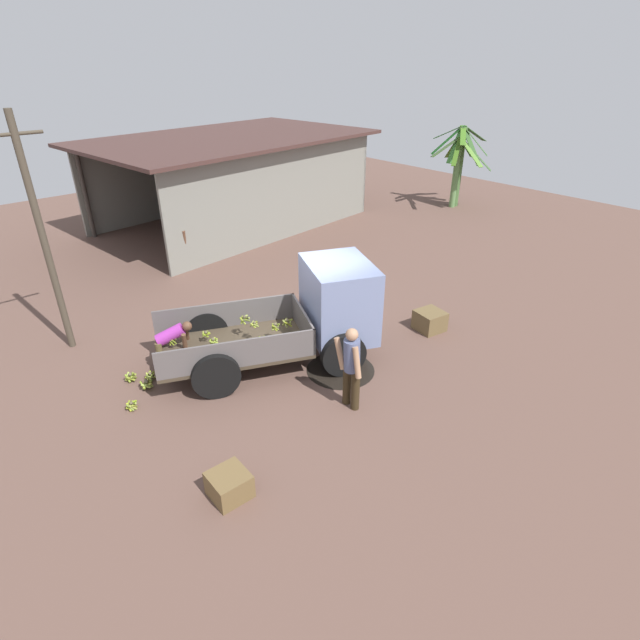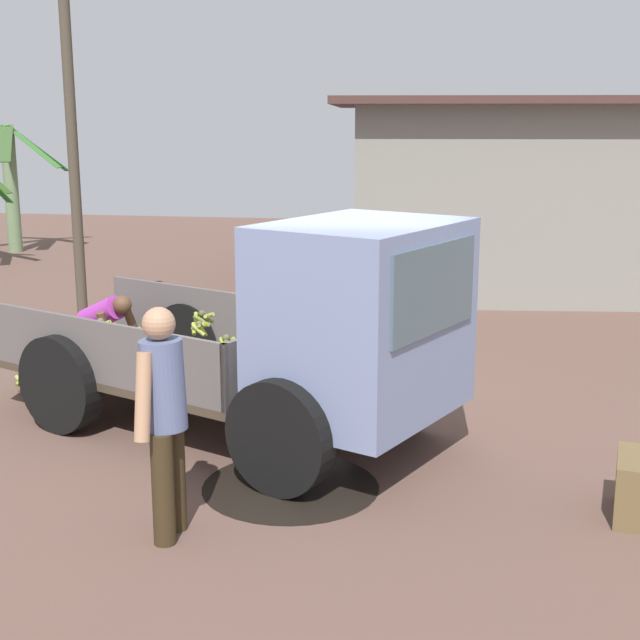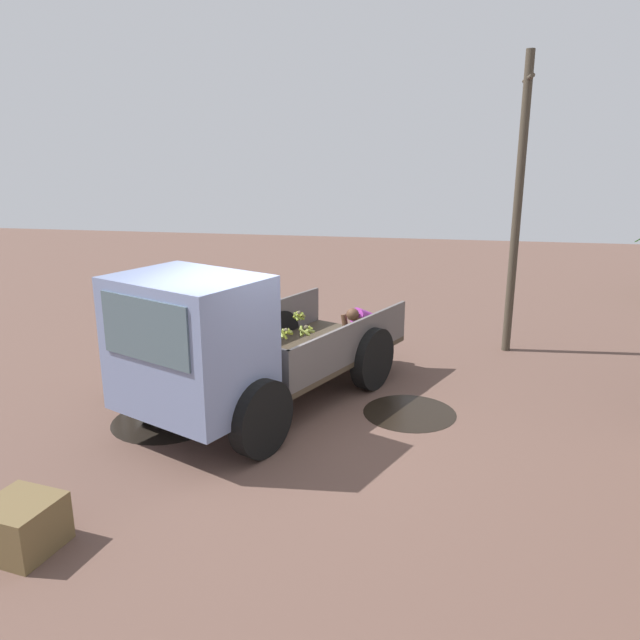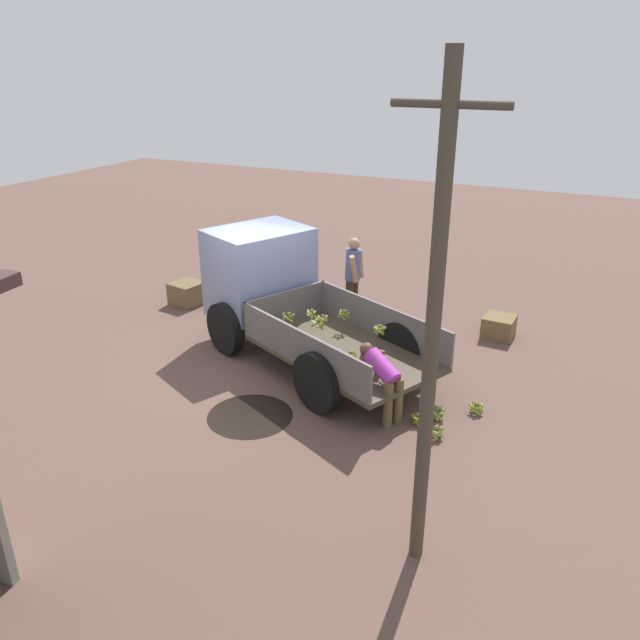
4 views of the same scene
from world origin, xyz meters
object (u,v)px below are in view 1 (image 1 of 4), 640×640
person_bystander_near_shed (183,243)px  person_worker_loading (170,341)px  utility_pole (43,237)px  wooden_crate_1 (430,321)px  banana_bunch_on_ground_3 (131,405)px  cargo_truck (316,311)px  banana_bunch_on_ground_1 (147,384)px  wooden_crate_0 (229,485)px  banana_bunch_on_ground_0 (150,376)px  banana_bunch_on_ground_2 (130,377)px  person_foreground_visitor (351,365)px

person_bystander_near_shed → person_worker_loading: bearing=-101.9°
utility_pole → wooden_crate_1: bearing=-36.2°
banana_bunch_on_ground_3 → utility_pole: bearing=91.3°
cargo_truck → wooden_crate_1: (2.81, -0.98, -0.85)m
person_worker_loading → wooden_crate_1: (5.49, -2.55, -0.44)m
banana_bunch_on_ground_1 → wooden_crate_0: 3.45m
banana_bunch_on_ground_3 → wooden_crate_1: 6.99m
person_worker_loading → person_bystander_near_shed: 5.70m
person_bystander_near_shed → banana_bunch_on_ground_0: (-3.47, -4.96, -0.75)m
cargo_truck → wooden_crate_1: 3.10m
person_worker_loading → utility_pole: bearing=145.7°
banana_bunch_on_ground_0 → wooden_crate_0: 3.72m
banana_bunch_on_ground_0 → banana_bunch_on_ground_1: banana_bunch_on_ground_1 is taller
utility_pole → banana_bunch_on_ground_2: bearing=-79.0°
utility_pole → banana_bunch_on_ground_1: 3.78m
banana_bunch_on_ground_0 → banana_bunch_on_ground_2: size_ratio=0.86×
cargo_truck → person_foreground_visitor: 1.99m
banana_bunch_on_ground_3 → person_foreground_visitor: bearing=-39.9°
cargo_truck → banana_bunch_on_ground_3: bearing=-167.5°
person_foreground_visitor → wooden_crate_1: person_foreground_visitor is taller
person_bystander_near_shed → banana_bunch_on_ground_0: person_bystander_near_shed is taller
cargo_truck → person_foreground_visitor: (-0.74, -1.84, -0.15)m
person_foreground_visitor → banana_bunch_on_ground_1: bearing=-47.5°
cargo_truck → banana_bunch_on_ground_2: 4.09m
banana_bunch_on_ground_0 → wooden_crate_0: wooden_crate_0 is taller
person_bystander_near_shed → banana_bunch_on_ground_1: person_bystander_near_shed is taller
cargo_truck → person_foreground_visitor: bearing=-87.6°
wooden_crate_0 → banana_bunch_on_ground_3: bearing=95.2°
person_bystander_near_shed → banana_bunch_on_ground_2: (-3.80, -4.72, -0.75)m
banana_bunch_on_ground_3 → person_worker_loading: bearing=30.4°
utility_pole → banana_bunch_on_ground_0: 3.64m
banana_bunch_on_ground_0 → person_worker_loading: bearing=6.0°
wooden_crate_1 → cargo_truck: bearing=160.8°
utility_pole → wooden_crate_0: 6.67m
banana_bunch_on_ground_1 → banana_bunch_on_ground_3: bearing=-139.8°
person_bystander_near_shed → wooden_crate_0: person_bystander_near_shed is taller
person_worker_loading → banana_bunch_on_ground_1: size_ratio=4.01×
person_worker_loading → person_bystander_near_shed: person_bystander_near_shed is taller
banana_bunch_on_ground_1 → wooden_crate_0: wooden_crate_0 is taller
banana_bunch_on_ground_2 → utility_pole: bearing=101.0°
banana_bunch_on_ground_1 → person_worker_loading: bearing=22.6°
person_bystander_near_shed → banana_bunch_on_ground_0: bearing=-106.2°
person_bystander_near_shed → banana_bunch_on_ground_1: size_ratio=5.69×
cargo_truck → banana_bunch_on_ground_0: (-3.24, 1.51, -0.99)m
cargo_truck → banana_bunch_on_ground_2: size_ratio=18.76×
utility_pole → person_bystander_near_shed: 5.21m
wooden_crate_0 → utility_pole: bearing=93.2°
banana_bunch_on_ground_3 → wooden_crate_1: size_ratio=0.40×
person_worker_loading → banana_bunch_on_ground_0: size_ratio=4.88×
cargo_truck → utility_pole: 5.88m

